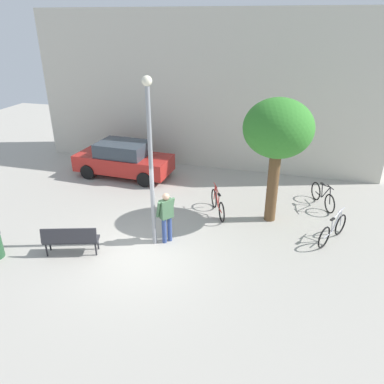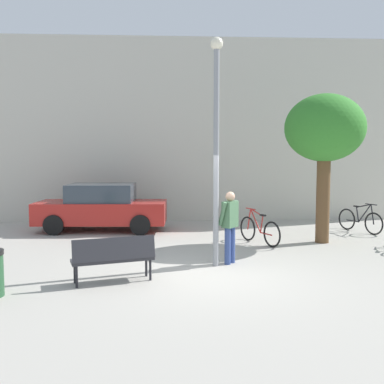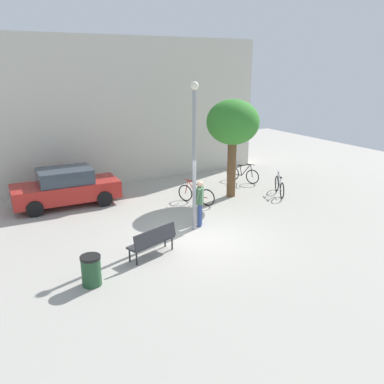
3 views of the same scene
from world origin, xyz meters
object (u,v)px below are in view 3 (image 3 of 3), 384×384
(bicycle_black, at_px, (243,175))
(parked_car_red, at_px, (66,187))
(park_bench, at_px, (153,240))
(plaza_tree, at_px, (233,124))
(person_by_lamppost, at_px, (200,200))
(bicycle_silver, at_px, (279,186))
(trash_bin, at_px, (91,270))
(bicycle_red, at_px, (196,195))
(lamppost, at_px, (194,146))

(bicycle_black, distance_m, parked_car_red, 8.42)
(park_bench, relative_size, plaza_tree, 0.40)
(person_by_lamppost, distance_m, bicycle_silver, 5.22)
(parked_car_red, relative_size, trash_bin, 5.15)
(park_bench, bearing_deg, person_by_lamppost, 29.80)
(bicycle_red, bearing_deg, lamppost, -121.66)
(person_by_lamppost, relative_size, trash_bin, 2.01)
(bicycle_black, xyz_separation_m, bicycle_red, (-3.64, -1.66, 0.00))
(park_bench, bearing_deg, bicycle_black, 36.10)
(lamppost, xyz_separation_m, plaza_tree, (3.33, 2.51, 0.22))
(bicycle_black, height_order, parked_car_red, parked_car_red)
(bicycle_silver, bearing_deg, bicycle_black, 94.78)
(lamppost, relative_size, bicycle_silver, 3.17)
(plaza_tree, relative_size, bicycle_silver, 2.63)
(lamppost, distance_m, trash_bin, 5.34)
(lamppost, xyz_separation_m, bicycle_silver, (5.33, 1.62, -2.58))
(bicycle_red, bearing_deg, bicycle_silver, -11.72)
(lamppost, relative_size, bicycle_red, 3.08)
(lamppost, height_order, bicycle_red, lamppost)
(plaza_tree, bearing_deg, bicycle_black, 41.05)
(bicycle_red, height_order, trash_bin, bicycle_red)
(bicycle_red, bearing_deg, park_bench, -134.92)
(park_bench, height_order, trash_bin, park_bench)
(parked_car_red, height_order, trash_bin, parked_car_red)
(park_bench, distance_m, bicycle_red, 5.15)
(bicycle_silver, distance_m, bicycle_red, 3.92)
(lamppost, distance_m, parked_car_red, 6.23)
(person_by_lamppost, distance_m, parked_car_red, 5.88)
(plaza_tree, bearing_deg, parked_car_red, 160.47)
(park_bench, distance_m, trash_bin, 2.24)
(person_by_lamppost, height_order, trash_bin, person_by_lamppost)
(plaza_tree, xyz_separation_m, bicycle_silver, (2.00, -0.89, -2.80))
(park_bench, height_order, bicycle_red, bicycle_red)
(bicycle_black, bearing_deg, parked_car_red, 174.75)
(park_bench, relative_size, bicycle_black, 1.00)
(park_bench, distance_m, parked_car_red, 6.18)
(bicycle_black, relative_size, bicycle_silver, 1.04)
(bicycle_silver, relative_size, trash_bin, 1.93)
(plaza_tree, bearing_deg, person_by_lamppost, -142.24)
(trash_bin, bearing_deg, person_by_lamppost, 25.09)
(lamppost, xyz_separation_m, park_bench, (-2.15, -1.23, -2.42))
(lamppost, relative_size, park_bench, 3.04)
(bicycle_black, xyz_separation_m, parked_car_red, (-8.38, 0.77, 0.39))
(person_by_lamppost, bearing_deg, park_bench, -150.20)
(lamppost, bearing_deg, park_bench, -150.20)
(bicycle_red, bearing_deg, trash_bin, -142.73)
(bicycle_silver, relative_size, parked_car_red, 0.37)
(lamppost, relative_size, bicycle_black, 3.03)
(trash_bin, bearing_deg, bicycle_red, 37.27)
(park_bench, height_order, bicycle_silver, bicycle_silver)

